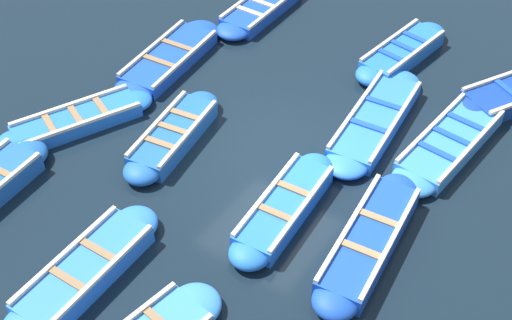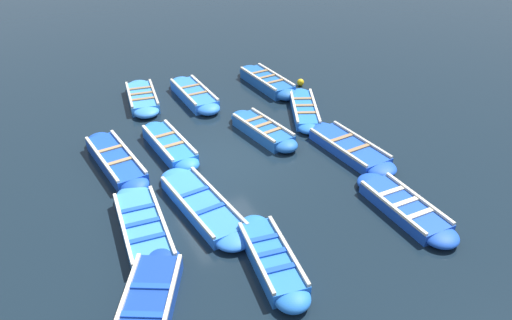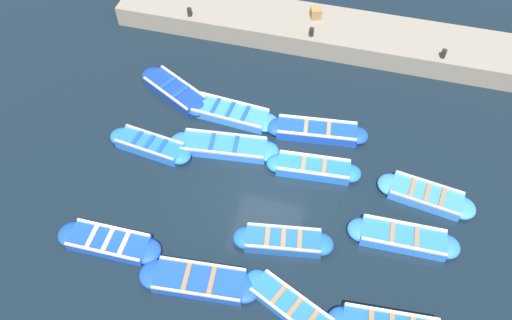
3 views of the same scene
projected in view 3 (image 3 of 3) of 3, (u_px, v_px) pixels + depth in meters
ground_plane at (268, 190)px, 16.72m from camera, size 120.00×120.00×0.00m
boat_centre at (426, 196)px, 16.38m from camera, size 1.34×3.32×0.40m
boat_stern_in at (283, 241)px, 15.34m from camera, size 1.25×3.19×0.43m
boat_bow_out at (109, 242)px, 15.35m from camera, size 0.98×3.38×0.37m
boat_end_of_row at (317, 131)px, 18.06m from camera, size 1.23×3.78×0.45m
boat_mid_row at (175, 91)px, 19.34m from camera, size 2.44×3.50×0.42m
boat_broadside at (294, 309)px, 14.07m from camera, size 2.08×3.44×0.36m
boat_near_quay at (230, 113)px, 18.64m from camera, size 1.21×3.82×0.39m
boat_inner_gap at (313, 168)px, 17.05m from camera, size 1.03×3.31×0.43m
boat_outer_left at (150, 146)px, 17.66m from camera, size 1.16×3.23×0.43m
boat_drifting at (200, 281)px, 14.59m from camera, size 1.29×3.70×0.36m
boat_far_corner at (224, 146)px, 17.68m from camera, size 1.33×4.00×0.37m
boat_tucked at (403, 238)px, 15.41m from camera, size 0.99×3.48×0.44m
quay_wall at (314, 30)px, 21.22m from camera, size 2.58×17.05×0.87m
bollard_north at (190, 12)px, 20.99m from camera, size 0.20×0.20×0.35m
bollard_mid_north at (311, 32)px, 20.18m from camera, size 0.20×0.20×0.35m
bollard_mid_south at (444, 54)px, 19.37m from camera, size 0.20×0.20×0.35m
wooden_crate at (316, 13)px, 20.88m from camera, size 0.56×0.56×0.43m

